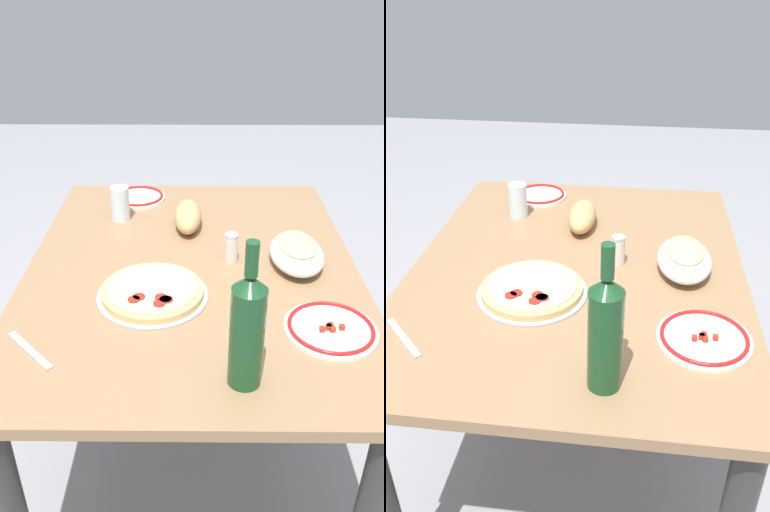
{
  "view_description": "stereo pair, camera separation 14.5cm",
  "coord_description": "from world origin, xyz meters",
  "views": [
    {
      "loc": [
        1.26,
        0.01,
        1.45
      ],
      "look_at": [
        0.0,
        0.0,
        0.73
      ],
      "focal_mm": 35.98,
      "sensor_mm": 36.0,
      "label": 1
    },
    {
      "loc": [
        1.25,
        0.16,
        1.45
      ],
      "look_at": [
        0.0,
        0.0,
        0.73
      ],
      "focal_mm": 35.98,
      "sensor_mm": 36.0,
      "label": 2
    }
  ],
  "objects": [
    {
      "name": "ground_plane",
      "position": [
        0.0,
        0.0,
        0.0
      ],
      "size": [
        8.0,
        8.0,
        0.0
      ],
      "primitive_type": "plane",
      "color": "gray",
      "rests_on": "ground"
    },
    {
      "name": "dining_table",
      "position": [
        0.0,
        0.0,
        0.59
      ],
      "size": [
        1.2,
        0.93,
        0.7
      ],
      "color": "#93704C",
      "rests_on": "ground"
    },
    {
      "name": "pepperoni_pizza",
      "position": [
        0.16,
        -0.1,
        0.72
      ],
      "size": [
        0.29,
        0.29,
        0.03
      ],
      "color": "#B7B7BC",
      "rests_on": "dining_table"
    },
    {
      "name": "baked_pasta_dish",
      "position": [
        -0.01,
        0.3,
        0.74
      ],
      "size": [
        0.24,
        0.15,
        0.08
      ],
      "color": "white",
      "rests_on": "dining_table"
    },
    {
      "name": "wine_bottle",
      "position": [
        0.47,
        0.11,
        0.84
      ],
      "size": [
        0.07,
        0.07,
        0.33
      ],
      "color": "#194723",
      "rests_on": "dining_table"
    },
    {
      "name": "water_glass",
      "position": [
        -0.3,
        -0.24,
        0.76
      ],
      "size": [
        0.06,
        0.06,
        0.11
      ],
      "primitive_type": "cylinder",
      "color": "silver",
      "rests_on": "dining_table"
    },
    {
      "name": "side_plate_near",
      "position": [
        -0.47,
        -0.2,
        0.71
      ],
      "size": [
        0.19,
        0.19,
        0.02
      ],
      "color": "white",
      "rests_on": "dining_table"
    },
    {
      "name": "side_plate_far",
      "position": [
        0.3,
        0.33,
        0.71
      ],
      "size": [
        0.22,
        0.22,
        0.02
      ],
      "color": "white",
      "rests_on": "dining_table"
    },
    {
      "name": "bread_loaf",
      "position": [
        -0.24,
        -0.02,
        0.74
      ],
      "size": [
        0.21,
        0.09,
        0.08
      ],
      "primitive_type": "ellipsoid",
      "color": "tan",
      "rests_on": "dining_table"
    },
    {
      "name": "spice_shaker",
      "position": [
        -0.02,
        0.11,
        0.75
      ],
      "size": [
        0.04,
        0.04,
        0.09
      ],
      "color": "silver",
      "rests_on": "dining_table"
    },
    {
      "name": "fork_left",
      "position": [
        0.38,
        -0.36,
        0.7
      ],
      "size": [
        0.13,
        0.13,
        0.0
      ],
      "primitive_type": "cube",
      "rotation": [
        0.0,
        0.0,
        0.79
      ],
      "color": "#B7B7BC",
      "rests_on": "dining_table"
    }
  ]
}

